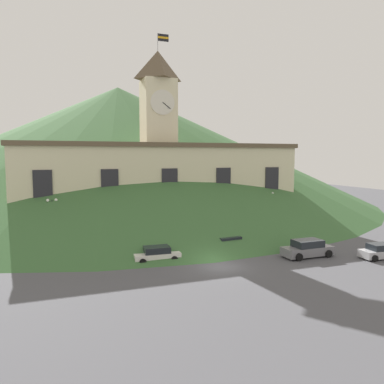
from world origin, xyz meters
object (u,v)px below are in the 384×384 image
street_lamp_far_left (270,202)px  car_white_taxi (157,255)px  car_silver_hatch (380,252)px  pedestrian (243,228)px  car_green_wagon (228,244)px  street_lamp_right (52,211)px  street_lamp_center (165,211)px  car_gray_pickup (307,249)px

street_lamp_far_left → car_white_taxi: bearing=-150.1°
car_silver_hatch → pedestrian: (-7.83, 14.41, 0.32)m
car_green_wagon → pedestrian: 8.08m
car_green_wagon → car_silver_hatch: (12.89, -8.13, -0.03)m
street_lamp_right → car_white_taxi: street_lamp_right is taller
street_lamp_center → street_lamp_right: bearing=-180.0°
car_green_wagon → car_silver_hatch: car_green_wagon is taller
street_lamp_right → pedestrian: size_ratio=2.89×
street_lamp_center → pedestrian: bearing=-19.7°
car_gray_pickup → car_silver_hatch: 7.07m
car_gray_pickup → car_silver_hatch: (6.38, -3.05, -0.12)m
street_lamp_right → car_green_wagon: (17.90, -9.65, -3.14)m
street_lamp_far_left → car_silver_hatch: size_ratio=1.27×
car_white_taxi → car_silver_hatch: (21.30, -6.56, -0.00)m
car_green_wagon → car_white_taxi: (-8.41, -1.56, -0.02)m
street_lamp_right → street_lamp_center: street_lamp_right is taller
street_lamp_center → street_lamp_far_left: size_ratio=0.84×
street_lamp_center → car_white_taxi: street_lamp_center is taller
street_lamp_right → car_white_taxi: size_ratio=1.17×
street_lamp_far_left → car_green_wagon: 15.03m
car_gray_pickup → street_lamp_center: bearing=-54.5°
street_lamp_far_left → car_white_taxi: size_ratio=1.12×
pedestrian → car_white_taxi: bearing=-86.7°
street_lamp_center → car_gray_pickup: size_ratio=0.81×
street_lamp_right → street_lamp_center: size_ratio=1.24×
pedestrian → street_lamp_center: bearing=-136.7°
car_green_wagon → street_lamp_center: bearing=-72.0°
street_lamp_far_left → car_silver_hatch: (1.77, -17.77, -3.03)m
street_lamp_right → car_green_wagon: street_lamp_right is taller
car_green_wagon → street_lamp_far_left: bearing=-145.1°
car_white_taxi → car_silver_hatch: same height
street_lamp_center → car_white_taxi: bearing=-110.1°
car_white_taxi → car_green_wagon: bearing=-166.9°
street_lamp_far_left → car_gray_pickup: 15.70m
street_lamp_far_left → pedestrian: (-6.06, -3.36, -2.71)m
street_lamp_right → car_gray_pickup: bearing=-31.1°
street_lamp_right → car_silver_hatch: 35.70m
car_green_wagon → pedestrian: bearing=-134.9°
street_lamp_center → car_silver_hatch: bearing=-45.9°
car_silver_hatch → pedestrian: bearing=123.3°
street_lamp_right → car_white_taxi: bearing=-49.7°
car_gray_pickup → car_white_taxi: (-14.92, 3.52, -0.12)m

